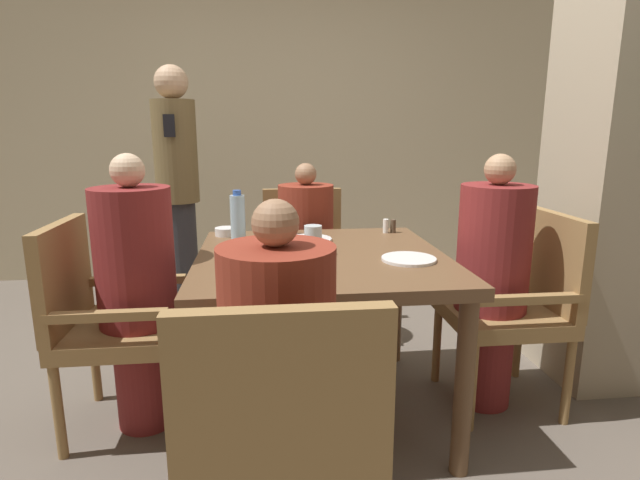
{
  "coord_description": "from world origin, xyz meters",
  "views": [
    {
      "loc": [
        -0.24,
        -2.06,
        1.27
      ],
      "look_at": [
        0.0,
        0.05,
        0.8
      ],
      "focal_mm": 28.0,
      "sensor_mm": 36.0,
      "label": 1
    }
  ],
  "objects_px": {
    "chair_right_side": "(518,299)",
    "plate_dessert_center": "(269,249)",
    "bowl_small": "(226,232)",
    "glass_tall_mid": "(282,222)",
    "diner_in_far_chair": "(306,253)",
    "glass_tall_near": "(313,240)",
    "diner_in_left_chair": "(137,291)",
    "standing_host": "(178,185)",
    "diner_in_near_chair": "(279,387)",
    "chair_near_corner": "(281,434)",
    "chair_far_side": "(304,255)",
    "chair_left_side": "(106,315)",
    "diner_in_right_chair": "(491,280)",
    "teacup_with_saucer": "(257,255)",
    "plate_main_right": "(309,239)",
    "water_bottle": "(238,217)",
    "plate_main_left": "(409,259)"
  },
  "relations": [
    {
      "from": "diner_in_right_chair",
      "to": "plate_main_right",
      "type": "bearing_deg",
      "value": 161.64
    },
    {
      "from": "diner_in_right_chair",
      "to": "teacup_with_saucer",
      "type": "relative_size",
      "value": 8.49
    },
    {
      "from": "diner_in_near_chair",
      "to": "chair_right_side",
      "type": "bearing_deg",
      "value": 34.89
    },
    {
      "from": "water_bottle",
      "to": "diner_in_near_chair",
      "type": "bearing_deg",
      "value": -81.95
    },
    {
      "from": "diner_in_left_chair",
      "to": "glass_tall_mid",
      "type": "relative_size",
      "value": 9.23
    },
    {
      "from": "diner_in_left_chair",
      "to": "bowl_small",
      "type": "height_order",
      "value": "diner_in_left_chair"
    },
    {
      "from": "diner_in_far_chair",
      "to": "glass_tall_mid",
      "type": "height_order",
      "value": "diner_in_far_chair"
    },
    {
      "from": "diner_in_near_chair",
      "to": "glass_tall_mid",
      "type": "relative_size",
      "value": 8.58
    },
    {
      "from": "diner_in_far_chair",
      "to": "plate_dessert_center",
      "type": "distance_m",
      "value": 0.75
    },
    {
      "from": "plate_main_right",
      "to": "teacup_with_saucer",
      "type": "bearing_deg",
      "value": -123.87
    },
    {
      "from": "chair_far_side",
      "to": "diner_in_near_chair",
      "type": "bearing_deg",
      "value": -97.07
    },
    {
      "from": "chair_left_side",
      "to": "glass_tall_near",
      "type": "relative_size",
      "value": 7.07
    },
    {
      "from": "diner_in_far_chair",
      "to": "chair_near_corner",
      "type": "relative_size",
      "value": 1.2
    },
    {
      "from": "teacup_with_saucer",
      "to": "bowl_small",
      "type": "height_order",
      "value": "teacup_with_saucer"
    },
    {
      "from": "glass_tall_near",
      "to": "water_bottle",
      "type": "bearing_deg",
      "value": 135.63
    },
    {
      "from": "diner_in_far_chair",
      "to": "glass_tall_near",
      "type": "height_order",
      "value": "diner_in_far_chair"
    },
    {
      "from": "chair_right_side",
      "to": "plate_main_left",
      "type": "distance_m",
      "value": 0.64
    },
    {
      "from": "diner_in_left_chair",
      "to": "chair_near_corner",
      "type": "relative_size",
      "value": 1.31
    },
    {
      "from": "chair_near_corner",
      "to": "glass_tall_near",
      "type": "relative_size",
      "value": 7.07
    },
    {
      "from": "chair_near_corner",
      "to": "plate_dessert_center",
      "type": "bearing_deg",
      "value": 90.75
    },
    {
      "from": "chair_right_side",
      "to": "plate_dessert_center",
      "type": "height_order",
      "value": "chair_right_side"
    },
    {
      "from": "chair_left_side",
      "to": "plate_main_right",
      "type": "bearing_deg",
      "value": 16.89
    },
    {
      "from": "plate_dessert_center",
      "to": "glass_tall_near",
      "type": "bearing_deg",
      "value": -29.58
    },
    {
      "from": "diner_in_left_chair",
      "to": "diner_in_right_chair",
      "type": "relative_size",
      "value": 1.01
    },
    {
      "from": "chair_far_side",
      "to": "chair_left_side",
      "type": "bearing_deg",
      "value": -134.75
    },
    {
      "from": "chair_near_corner",
      "to": "plate_dessert_center",
      "type": "height_order",
      "value": "chair_near_corner"
    },
    {
      "from": "chair_far_side",
      "to": "glass_tall_near",
      "type": "xyz_separation_m",
      "value": [
        -0.04,
        -0.93,
        0.3
      ]
    },
    {
      "from": "plate_main_left",
      "to": "glass_tall_mid",
      "type": "height_order",
      "value": "glass_tall_mid"
    },
    {
      "from": "diner_in_near_chair",
      "to": "plate_dessert_center",
      "type": "height_order",
      "value": "diner_in_near_chair"
    },
    {
      "from": "diner_in_left_chair",
      "to": "chair_far_side",
      "type": "height_order",
      "value": "diner_in_left_chair"
    },
    {
      "from": "chair_right_side",
      "to": "glass_tall_mid",
      "type": "relative_size",
      "value": 7.07
    },
    {
      "from": "chair_right_side",
      "to": "plate_main_left",
      "type": "height_order",
      "value": "chair_right_side"
    },
    {
      "from": "diner_in_near_chair",
      "to": "plate_dessert_center",
      "type": "distance_m",
      "value": 0.9
    },
    {
      "from": "diner_in_left_chair",
      "to": "diner_in_far_chair",
      "type": "xyz_separation_m",
      "value": [
        0.78,
        0.78,
        -0.05
      ]
    },
    {
      "from": "diner_in_far_chair",
      "to": "chair_near_corner",
      "type": "bearing_deg",
      "value": -97.07
    },
    {
      "from": "chair_left_side",
      "to": "plate_main_left",
      "type": "relative_size",
      "value": 4.05
    },
    {
      "from": "chair_right_side",
      "to": "standing_host",
      "type": "distance_m",
      "value": 2.25
    },
    {
      "from": "chair_right_side",
      "to": "diner_in_near_chair",
      "type": "height_order",
      "value": "diner_in_near_chair"
    },
    {
      "from": "bowl_small",
      "to": "glass_tall_mid",
      "type": "height_order",
      "value": "glass_tall_mid"
    },
    {
      "from": "chair_right_side",
      "to": "glass_tall_near",
      "type": "bearing_deg",
      "value": -179.25
    },
    {
      "from": "glass_tall_near",
      "to": "glass_tall_mid",
      "type": "height_order",
      "value": "same"
    },
    {
      "from": "diner_in_far_chair",
      "to": "plate_dessert_center",
      "type": "bearing_deg",
      "value": -108.04
    },
    {
      "from": "diner_in_left_chair",
      "to": "chair_far_side",
      "type": "xyz_separation_m",
      "value": [
        0.78,
        0.92,
        -0.1
      ]
    },
    {
      "from": "chair_left_side",
      "to": "plate_main_right",
      "type": "xyz_separation_m",
      "value": [
        0.88,
        0.27,
        0.25
      ]
    },
    {
      "from": "bowl_small",
      "to": "water_bottle",
      "type": "xyz_separation_m",
      "value": [
        0.07,
        -0.13,
        0.09
      ]
    },
    {
      "from": "diner_in_left_chair",
      "to": "diner_in_near_chair",
      "type": "distance_m",
      "value": 0.97
    },
    {
      "from": "diner_in_far_chair",
      "to": "chair_right_side",
      "type": "height_order",
      "value": "diner_in_far_chair"
    },
    {
      "from": "chair_near_corner",
      "to": "standing_host",
      "type": "relative_size",
      "value": 0.54
    },
    {
      "from": "teacup_with_saucer",
      "to": "bowl_small",
      "type": "distance_m",
      "value": 0.55
    },
    {
      "from": "teacup_with_saucer",
      "to": "bowl_small",
      "type": "bearing_deg",
      "value": 106.8
    }
  ]
}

